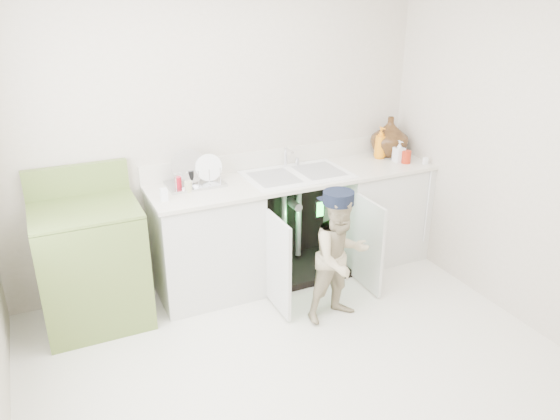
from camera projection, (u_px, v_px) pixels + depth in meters
The scene contains 5 objects.
ground at pixel (302, 369), 3.60m from camera, with size 3.50×3.50×0.00m, color beige.
room_shell at pixel (306, 192), 3.11m from camera, with size 6.00×5.50×1.26m.
counter_run at pixel (300, 220), 4.65m from camera, with size 2.44×1.02×1.25m.
avocado_stove at pixel (92, 263), 3.97m from camera, with size 0.73×0.65×1.14m.
repair_worker at pixel (340, 256), 3.98m from camera, with size 0.52×0.63×1.02m.
Camera 1 is at (-1.36, -2.57, 2.36)m, focal length 35.00 mm.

